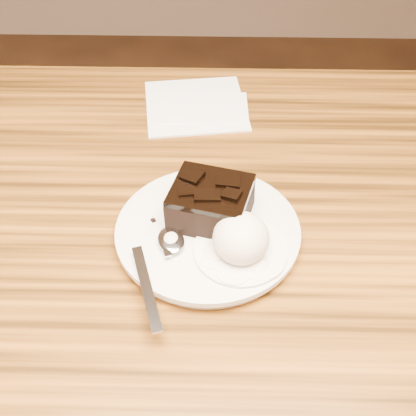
{
  "coord_description": "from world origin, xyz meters",
  "views": [
    {
      "loc": [
        0.11,
        -0.43,
        1.23
      ],
      "look_at": [
        0.1,
        0.02,
        0.79
      ],
      "focal_mm": 47.41,
      "sensor_mm": 36.0,
      "label": 1
    }
  ],
  "objects_px": {
    "plate": "(208,233)",
    "spoon": "(171,241)",
    "dining_table": "(147,396)",
    "brownie": "(211,205)",
    "ice_cream_scoop": "(241,238)",
    "napkin": "(196,105)"
  },
  "relations": [
    {
      "from": "plate",
      "to": "napkin",
      "type": "height_order",
      "value": "plate"
    },
    {
      "from": "ice_cream_scoop",
      "to": "spoon",
      "type": "relative_size",
      "value": 0.39
    },
    {
      "from": "plate",
      "to": "brownie",
      "type": "bearing_deg",
      "value": 80.06
    },
    {
      "from": "brownie",
      "to": "ice_cream_scoop",
      "type": "height_order",
      "value": "ice_cream_scoop"
    },
    {
      "from": "plate",
      "to": "spoon",
      "type": "bearing_deg",
      "value": -147.01
    },
    {
      "from": "dining_table",
      "to": "brownie",
      "type": "height_order",
      "value": "brownie"
    },
    {
      "from": "spoon",
      "to": "napkin",
      "type": "xyz_separation_m",
      "value": [
        0.02,
        0.3,
        -0.02
      ]
    },
    {
      "from": "dining_table",
      "to": "plate",
      "type": "xyz_separation_m",
      "value": [
        0.1,
        0.01,
        0.38
      ]
    },
    {
      "from": "plate",
      "to": "brownie",
      "type": "distance_m",
      "value": 0.03
    },
    {
      "from": "dining_table",
      "to": "ice_cream_scoop",
      "type": "relative_size",
      "value": 18.22
    },
    {
      "from": "spoon",
      "to": "plate",
      "type": "bearing_deg",
      "value": 16.18
    },
    {
      "from": "spoon",
      "to": "napkin",
      "type": "relative_size",
      "value": 1.13
    },
    {
      "from": "ice_cream_scoop",
      "to": "spoon",
      "type": "distance_m",
      "value": 0.08
    },
    {
      "from": "spoon",
      "to": "dining_table",
      "type": "bearing_deg",
      "value": 147.49
    },
    {
      "from": "brownie",
      "to": "napkin",
      "type": "height_order",
      "value": "brownie"
    },
    {
      "from": "dining_table",
      "to": "brownie",
      "type": "bearing_deg",
      "value": 14.67
    },
    {
      "from": "spoon",
      "to": "ice_cream_scoop",
      "type": "bearing_deg",
      "value": -23.35
    },
    {
      "from": "brownie",
      "to": "napkin",
      "type": "bearing_deg",
      "value": 96.28
    },
    {
      "from": "plate",
      "to": "spoon",
      "type": "xyz_separation_m",
      "value": [
        -0.04,
        -0.03,
        0.01
      ]
    },
    {
      "from": "dining_table",
      "to": "spoon",
      "type": "relative_size",
      "value": 7.1
    },
    {
      "from": "spoon",
      "to": "napkin",
      "type": "distance_m",
      "value": 0.3
    },
    {
      "from": "plate",
      "to": "napkin",
      "type": "bearing_deg",
      "value": 95.25
    }
  ]
}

